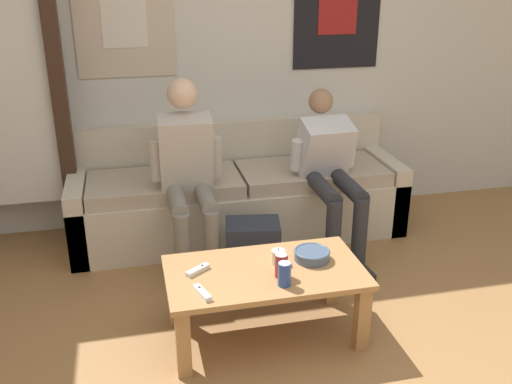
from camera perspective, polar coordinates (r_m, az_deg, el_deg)
wall_back at (r=4.31m, az=-1.42°, el=13.89°), size 10.00×0.07×2.55m
couch at (r=4.20m, az=-1.82°, el=-0.43°), size 2.38×0.73×0.79m
coffee_table at (r=3.03m, az=0.90°, el=-9.00°), size 1.03×0.56×0.40m
person_seated_adult at (r=3.65m, az=-6.79°, el=2.18°), size 0.47×0.79×1.21m
person_seated_teen at (r=3.88m, az=7.41°, el=2.34°), size 0.47×0.87×1.08m
backpack at (r=3.61m, az=-0.32°, el=-6.10°), size 0.37×0.32×0.39m
ceramic_bowl at (r=3.09m, az=5.61°, el=-6.22°), size 0.20×0.20×0.06m
pillar_candle at (r=3.03m, az=2.25°, el=-6.50°), size 0.07×0.07×0.09m
drink_can_blue at (r=2.83m, az=2.86°, el=-8.20°), size 0.07×0.07×0.12m
drink_can_red at (r=2.91m, az=2.54°, el=-7.35°), size 0.07×0.07×0.12m
game_controller_near_left at (r=2.98m, az=-5.84°, el=-7.77°), size 0.14×0.11×0.03m
game_controller_near_right at (r=2.79m, az=-5.39°, el=-10.00°), size 0.08×0.15×0.03m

